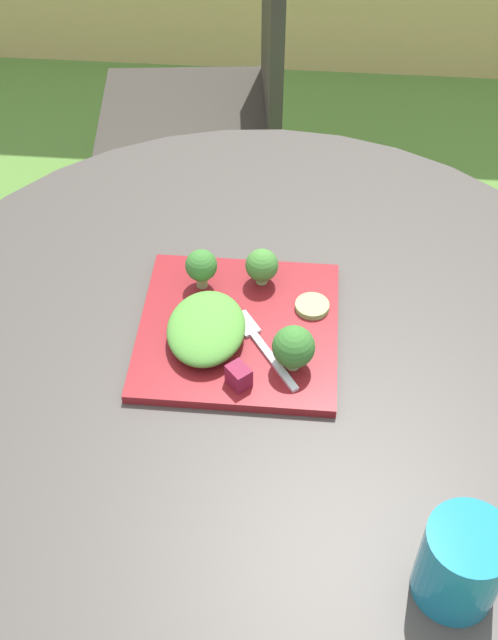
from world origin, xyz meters
The scene contains 12 objects.
ground_plane centered at (0.00, 0.00, 0.00)m, with size 12.00×12.00×0.00m, color #568438.
patio_table centered at (0.00, 0.00, 0.50)m, with size 1.06×1.06×0.71m.
patio_chair centered at (-0.16, 1.01, 0.53)m, with size 0.49×0.49×0.90m.
salad_plate centered at (-0.03, 0.03, 0.72)m, with size 0.27×0.27×0.01m, color maroon.
drinking_glass centered at (0.23, -0.32, 0.76)m, with size 0.09×0.09×0.11m.
fork centered at (0.00, -0.01, 0.73)m, with size 0.10×0.14×0.00m.
lettuce_mound centered at (-0.07, 0.00, 0.75)m, with size 0.10×0.14×0.04m, color #519338.
broccoli_floret_0 centered at (-0.01, 0.12, 0.76)m, with size 0.05×0.05×0.06m.
broccoli_floret_1 centered at (0.05, -0.04, 0.76)m, with size 0.06×0.06×0.06m.
broccoli_floret_2 centered at (-0.09, 0.10, 0.76)m, with size 0.05×0.05×0.06m.
cucumber_slice_0 centered at (0.07, 0.07, 0.73)m, with size 0.05×0.05×0.01m, color #8EB766.
beet_chunk_0 centered at (-0.02, -0.08, 0.74)m, with size 0.03×0.02×0.03m, color maroon.
Camera 1 is at (0.05, -0.72, 1.52)m, focal length 44.86 mm.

